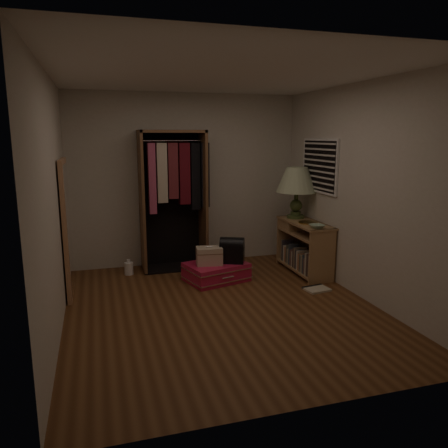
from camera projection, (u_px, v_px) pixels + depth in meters
The scene contains 13 objects.
ground at pixel (222, 308), 5.07m from camera, with size 4.00×4.00×0.00m, color #5B341A.
room_walls at pixel (228, 179), 4.83m from camera, with size 3.52×4.02×2.60m.
console_bookshelf at pixel (303, 245), 6.39m from camera, with size 0.42×1.12×0.75m.
open_wardrobe at pixel (175, 187), 6.43m from camera, with size 1.01×0.50×2.05m.
floor_mirror at pixel (67, 228), 5.37m from camera, with size 0.06×0.80×1.70m.
pink_suitcase at pixel (216, 272), 6.02m from camera, with size 0.95×0.79×0.25m.
train_case at pixel (209, 256), 5.92m from camera, with size 0.38×0.29×0.25m.
black_bag at pixel (232, 250), 6.00m from camera, with size 0.38×0.33×0.36m.
table_lamp at pixel (297, 181), 6.48m from camera, with size 0.66×0.66×0.76m.
brass_tray at pixel (308, 222), 6.20m from camera, with size 0.33×0.33×0.02m.
ceramic_bowl at pixel (317, 226), 5.86m from camera, with size 0.20×0.20×0.05m, color #9FBFA1.
white_jug at pixel (129, 268), 6.29m from camera, with size 0.14×0.14×0.22m.
floor_book at pixel (316, 289), 5.68m from camera, with size 0.34×0.29×0.03m.
Camera 1 is at (-1.33, -4.58, 1.97)m, focal length 35.00 mm.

